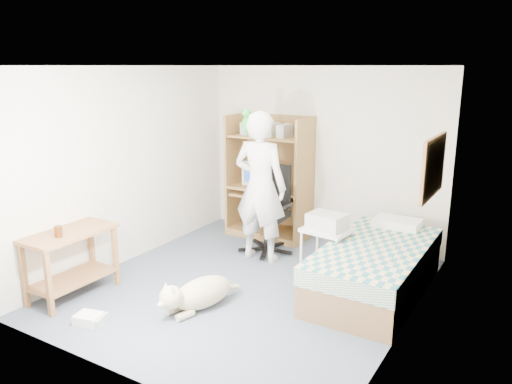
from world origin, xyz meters
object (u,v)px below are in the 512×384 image
computer_hutch (270,182)px  dog (198,293)px  side_desk (71,254)px  office_chair (268,221)px  bed (375,268)px  printer_cart (326,246)px  person (260,187)px

computer_hutch → dog: computer_hutch is taller
side_desk → office_chair: office_chair is taller
computer_hutch → bed: bearing=-29.3°
bed → side_desk: size_ratio=2.02×
computer_hutch → bed: computer_hutch is taller
printer_cart → bed: bearing=3.1°
person → printer_cart: bearing=167.6°
computer_hutch → side_desk: computer_hutch is taller
bed → office_chair: (-1.69, 0.53, 0.13)m
computer_hutch → dog: (0.53, -2.47, -0.65)m
side_desk → person: 2.41m
bed → dog: 2.00m
side_desk → office_chair: size_ratio=0.85×
side_desk → person: person is taller
bed → office_chair: office_chair is taller
office_chair → person: size_ratio=0.60×
bed → printer_cart: bed is taller
computer_hutch → side_desk: 3.08m
computer_hutch → bed: 2.35m
bed → person: 1.79m
office_chair → dog: (0.22, -1.87, -0.25)m
office_chair → printer_cart: size_ratio=1.85×
side_desk → printer_cart: (2.23, 1.86, -0.07)m
bed → person: bearing=172.6°
office_chair → printer_cart: 1.17m
bed → printer_cart: bearing=175.6°
computer_hutch → office_chair: 0.78m
side_desk → office_chair: (1.16, 2.34, -0.07)m
office_chair → side_desk: bearing=-119.6°
dog → printer_cart: (0.85, 1.40, 0.25)m
dog → office_chair: bearing=112.3°
side_desk → dog: size_ratio=0.96×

